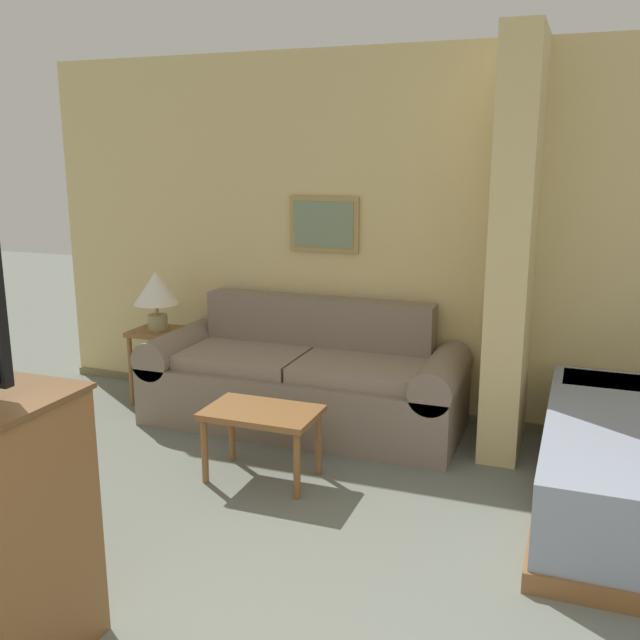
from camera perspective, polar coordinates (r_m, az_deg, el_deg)
wall_back at (r=5.06m, az=10.16°, el=6.27°), size 6.34×0.16×2.60m
wall_partition_pillar at (r=4.59m, az=15.22°, el=5.42°), size 0.24×0.69×2.60m
couch at (r=5.05m, az=-1.28°, el=-4.88°), size 2.24×0.84×0.86m
coffee_table at (r=4.21m, az=-4.67°, el=-7.95°), size 0.66×0.42×0.43m
side_table at (r=5.61m, az=-12.76°, el=-1.94°), size 0.37×0.37×0.58m
table_lamp at (r=5.51m, az=-12.98°, el=2.30°), size 0.34×0.34×0.45m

